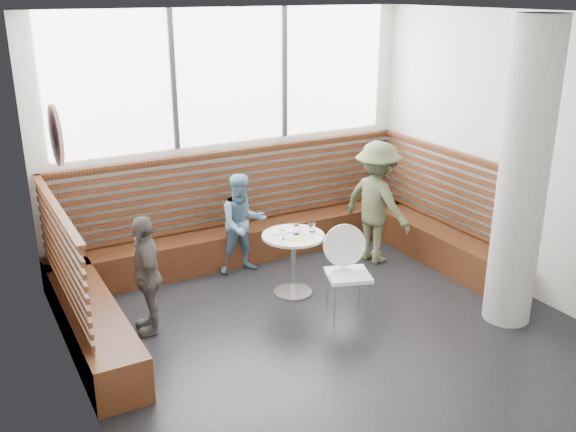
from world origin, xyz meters
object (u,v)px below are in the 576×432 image
concrete_column (523,177)px  cafe_table (293,252)px  cafe_chair (344,264)px  child_left (147,275)px  child_back (243,224)px  adult_man (377,203)px

concrete_column → cafe_table: size_ratio=4.30×
cafe_chair → child_left: bearing=-179.2°
concrete_column → child_back: size_ratio=2.50×
child_back → child_left: bearing=-144.6°
concrete_column → child_left: bearing=155.2°
adult_man → child_left: (-3.17, -0.36, -0.16)m
cafe_table → adult_man: bearing=13.4°
cafe_table → cafe_chair: 0.73m
cafe_chair → adult_man: bearing=60.1°
cafe_table → adult_man: size_ratio=0.46×
child_back → cafe_chair: bearing=-67.3°
cafe_table → child_back: bearing=105.5°
cafe_table → child_left: size_ratio=0.58×
concrete_column → adult_man: size_ratio=1.99×
cafe_table → cafe_chair: size_ratio=0.75×
adult_man → child_back: 1.76m
concrete_column → cafe_chair: concrete_column is taller
cafe_table → child_back: (-0.24, 0.87, 0.11)m
child_left → concrete_column: bearing=74.6°
concrete_column → child_back: 3.35m
concrete_column → adult_man: concrete_column is taller
cafe_chair → child_left: size_ratio=0.78×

